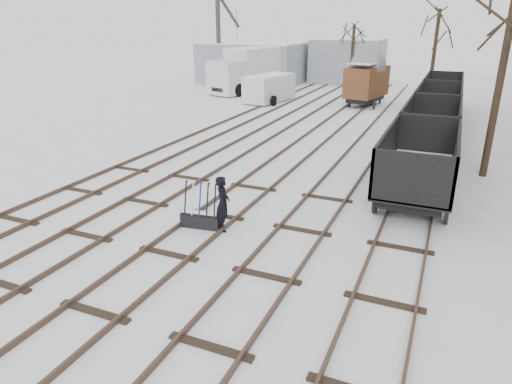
{
  "coord_description": "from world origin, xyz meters",
  "views": [
    {
      "loc": [
        6.84,
        -9.57,
        6.25
      ],
      "look_at": [
        1.54,
        2.71,
        1.2
      ],
      "focal_mm": 32.0,
      "sensor_mm": 36.0,
      "label": 1
    }
  ],
  "objects_px": {
    "ground_frame": "(201,219)",
    "worker": "(223,204)",
    "lorry": "(250,69)",
    "panel_van": "(269,88)",
    "crane": "(220,61)",
    "freight_wagon_a": "(418,173)",
    "box_van_wagon": "(367,81)"
  },
  "relations": [
    {
      "from": "freight_wagon_a",
      "to": "lorry",
      "type": "bearing_deg",
      "value": 126.9
    },
    {
      "from": "ground_frame",
      "to": "worker",
      "type": "distance_m",
      "value": 0.97
    },
    {
      "from": "ground_frame",
      "to": "crane",
      "type": "distance_m",
      "value": 34.41
    },
    {
      "from": "worker",
      "to": "crane",
      "type": "distance_m",
      "value": 34.63
    },
    {
      "from": "lorry",
      "to": "panel_van",
      "type": "distance_m",
      "value": 5.93
    },
    {
      "from": "panel_van",
      "to": "crane",
      "type": "bearing_deg",
      "value": 148.03
    },
    {
      "from": "ground_frame",
      "to": "freight_wagon_a",
      "type": "distance_m",
      "value": 8.16
    },
    {
      "from": "lorry",
      "to": "crane",
      "type": "relative_size",
      "value": 0.97
    },
    {
      "from": "worker",
      "to": "box_van_wagon",
      "type": "height_order",
      "value": "box_van_wagon"
    },
    {
      "from": "worker",
      "to": "panel_van",
      "type": "relative_size",
      "value": 0.35
    },
    {
      "from": "ground_frame",
      "to": "lorry",
      "type": "height_order",
      "value": "lorry"
    },
    {
      "from": "panel_van",
      "to": "crane",
      "type": "xyz_separation_m",
      "value": [
        -8.36,
        7.5,
        1.32
      ]
    },
    {
      "from": "freight_wagon_a",
      "to": "panel_van",
      "type": "distance_m",
      "value": 22.09
    },
    {
      "from": "box_van_wagon",
      "to": "lorry",
      "type": "bearing_deg",
      "value": 175.84
    },
    {
      "from": "panel_van",
      "to": "worker",
      "type": "bearing_deg",
      "value": -61.68
    },
    {
      "from": "worker",
      "to": "crane",
      "type": "relative_size",
      "value": 0.19
    },
    {
      "from": "worker",
      "to": "box_van_wagon",
      "type": "bearing_deg",
      "value": -22.39
    },
    {
      "from": "ground_frame",
      "to": "lorry",
      "type": "relative_size",
      "value": 0.17
    },
    {
      "from": "lorry",
      "to": "panel_van",
      "type": "height_order",
      "value": "lorry"
    },
    {
      "from": "worker",
      "to": "crane",
      "type": "xyz_separation_m",
      "value": [
        -16.06,
        30.64,
        1.55
      ]
    },
    {
      "from": "ground_frame",
      "to": "worker",
      "type": "bearing_deg",
      "value": 0.45
    },
    {
      "from": "lorry",
      "to": "panel_van",
      "type": "xyz_separation_m",
      "value": [
        3.76,
        -4.51,
        -0.9
      ]
    },
    {
      "from": "box_van_wagon",
      "to": "panel_van",
      "type": "bearing_deg",
      "value": -158.46
    },
    {
      "from": "ground_frame",
      "to": "box_van_wagon",
      "type": "xyz_separation_m",
      "value": [
        0.57,
        24.55,
        1.62
      ]
    },
    {
      "from": "box_van_wagon",
      "to": "crane",
      "type": "relative_size",
      "value": 0.5
    },
    {
      "from": "freight_wagon_a",
      "to": "crane",
      "type": "xyz_separation_m",
      "value": [
        -21.38,
        25.35,
        1.47
      ]
    },
    {
      "from": "worker",
      "to": "freight_wagon_a",
      "type": "relative_size",
      "value": 0.29
    },
    {
      "from": "ground_frame",
      "to": "panel_van",
      "type": "height_order",
      "value": "panel_van"
    },
    {
      "from": "worker",
      "to": "ground_frame",
      "type": "bearing_deg",
      "value": 74.78
    },
    {
      "from": "ground_frame",
      "to": "box_van_wagon",
      "type": "relative_size",
      "value": 0.32
    },
    {
      "from": "ground_frame",
      "to": "panel_van",
      "type": "distance_m",
      "value": 24.28
    },
    {
      "from": "lorry",
      "to": "box_van_wagon",
      "type": "bearing_deg",
      "value": 1.28
    }
  ]
}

